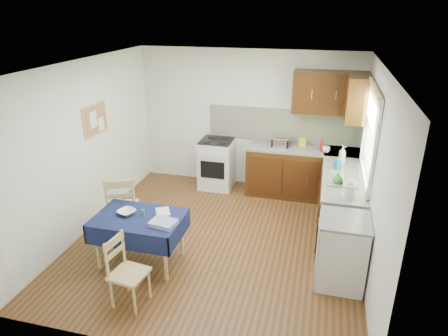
% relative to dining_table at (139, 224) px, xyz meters
% --- Properties ---
extents(floor, '(4.20, 4.20, 0.00)m').
position_rel_dining_table_xyz_m(floor, '(0.84, 0.76, -0.57)').
color(floor, '#452D12').
rests_on(floor, ground).
extents(ceiling, '(4.00, 4.20, 0.02)m').
position_rel_dining_table_xyz_m(ceiling, '(0.84, 0.76, 1.93)').
color(ceiling, white).
rests_on(ceiling, wall_back).
extents(wall_back, '(4.00, 0.02, 2.50)m').
position_rel_dining_table_xyz_m(wall_back, '(0.84, 2.86, 0.68)').
color(wall_back, silver).
rests_on(wall_back, ground).
extents(wall_front, '(4.00, 0.02, 2.50)m').
position_rel_dining_table_xyz_m(wall_front, '(0.84, -1.34, 0.68)').
color(wall_front, silver).
rests_on(wall_front, ground).
extents(wall_left, '(0.02, 4.20, 2.50)m').
position_rel_dining_table_xyz_m(wall_left, '(-1.16, 0.76, 0.68)').
color(wall_left, white).
rests_on(wall_left, ground).
extents(wall_right, '(0.02, 4.20, 2.50)m').
position_rel_dining_table_xyz_m(wall_right, '(2.84, 0.76, 0.68)').
color(wall_right, silver).
rests_on(wall_right, ground).
extents(base_cabinets, '(1.90, 2.30, 0.86)m').
position_rel_dining_table_xyz_m(base_cabinets, '(2.20, 2.02, -0.14)').
color(base_cabinets, '#311908').
rests_on(base_cabinets, ground).
extents(worktop_back, '(1.90, 0.60, 0.04)m').
position_rel_dining_table_xyz_m(worktop_back, '(1.89, 2.56, 0.31)').
color(worktop_back, slate).
rests_on(worktop_back, base_cabinets).
extents(worktop_right, '(0.60, 1.70, 0.04)m').
position_rel_dining_table_xyz_m(worktop_right, '(2.54, 1.41, 0.31)').
color(worktop_right, slate).
rests_on(worktop_right, base_cabinets).
extents(worktop_corner, '(0.60, 0.60, 0.04)m').
position_rel_dining_table_xyz_m(worktop_corner, '(2.54, 2.56, 0.31)').
color(worktop_corner, slate).
rests_on(worktop_corner, base_cabinets).
extents(splashback, '(2.70, 0.02, 0.60)m').
position_rel_dining_table_xyz_m(splashback, '(1.49, 2.85, 0.63)').
color(splashback, white).
rests_on(splashback, wall_back).
extents(upper_cabinets, '(1.20, 0.85, 0.70)m').
position_rel_dining_table_xyz_m(upper_cabinets, '(2.37, 2.56, 1.28)').
color(upper_cabinets, '#311908').
rests_on(upper_cabinets, wall_back).
extents(stove, '(0.60, 0.61, 0.92)m').
position_rel_dining_table_xyz_m(stove, '(0.34, 2.56, -0.12)').
color(stove, silver).
rests_on(stove, ground).
extents(window, '(0.04, 1.48, 1.26)m').
position_rel_dining_table_xyz_m(window, '(2.81, 1.46, 1.08)').
color(window, '#325523').
rests_on(window, wall_right).
extents(fridge, '(0.58, 0.60, 0.89)m').
position_rel_dining_table_xyz_m(fridge, '(2.54, 0.21, -0.13)').
color(fridge, silver).
rests_on(fridge, ground).
extents(corkboard, '(0.04, 0.62, 0.47)m').
position_rel_dining_table_xyz_m(corkboard, '(-1.13, 1.06, 1.02)').
color(corkboard, tan).
rests_on(corkboard, wall_left).
extents(dining_table, '(1.13, 0.76, 0.68)m').
position_rel_dining_table_xyz_m(dining_table, '(0.00, 0.00, 0.00)').
color(dining_table, '#0D1137').
rests_on(dining_table, ground).
extents(chair_far, '(0.58, 0.58, 1.01)m').
position_rel_dining_table_xyz_m(chair_far, '(-0.49, 0.47, -0.04)').
color(chair_far, tan).
rests_on(chair_far, ground).
extents(chair_near, '(0.42, 0.42, 0.85)m').
position_rel_dining_table_xyz_m(chair_near, '(0.19, -0.76, -0.13)').
color(chair_near, tan).
rests_on(chair_near, ground).
extents(toaster, '(0.23, 0.14, 0.18)m').
position_rel_dining_table_xyz_m(toaster, '(1.50, 2.47, 0.41)').
color(toaster, silver).
rests_on(toaster, worktop_back).
extents(sandwich_press, '(0.29, 0.25, 0.17)m').
position_rel_dining_table_xyz_m(sandwich_press, '(1.49, 2.57, 0.41)').
color(sandwich_press, black).
rests_on(sandwich_press, worktop_back).
extents(sauce_bottle, '(0.05, 0.05, 0.21)m').
position_rel_dining_table_xyz_m(sauce_bottle, '(2.19, 2.48, 0.43)').
color(sauce_bottle, '#B71C0E').
rests_on(sauce_bottle, worktop_back).
extents(yellow_packet, '(0.13, 0.11, 0.15)m').
position_rel_dining_table_xyz_m(yellow_packet, '(1.87, 2.65, 0.40)').
color(yellow_packet, gold).
rests_on(yellow_packet, worktop_back).
extents(dish_rack, '(0.40, 0.31, 0.19)m').
position_rel_dining_table_xyz_m(dish_rack, '(2.52, 1.20, 0.35)').
color(dish_rack, gray).
rests_on(dish_rack, worktop_right).
extents(kettle, '(0.15, 0.15, 0.25)m').
position_rel_dining_table_xyz_m(kettle, '(2.57, 0.77, 0.44)').
color(kettle, silver).
rests_on(kettle, worktop_right).
extents(cup, '(0.13, 0.13, 0.10)m').
position_rel_dining_table_xyz_m(cup, '(2.27, 2.43, 0.38)').
color(cup, white).
rests_on(cup, worktop_back).
extents(soap_bottle_a, '(0.16, 0.16, 0.30)m').
position_rel_dining_table_xyz_m(soap_bottle_a, '(2.51, 1.95, 0.47)').
color(soap_bottle_a, silver).
rests_on(soap_bottle_a, worktop_right).
extents(soap_bottle_b, '(0.11, 0.11, 0.18)m').
position_rel_dining_table_xyz_m(soap_bottle_b, '(2.45, 1.72, 0.41)').
color(soap_bottle_b, '#1B65A0').
rests_on(soap_bottle_b, worktop_right).
extents(soap_bottle_c, '(0.18, 0.18, 0.17)m').
position_rel_dining_table_xyz_m(soap_bottle_c, '(2.44, 1.16, 0.41)').
color(soap_bottle_c, '#247F22').
rests_on(soap_bottle_c, worktop_right).
extents(plate_bowl, '(0.29, 0.29, 0.05)m').
position_rel_dining_table_xyz_m(plate_bowl, '(-0.18, 0.03, 0.13)').
color(plate_bowl, '#F7E9CA').
rests_on(plate_bowl, dining_table).
extents(book, '(0.27, 0.29, 0.02)m').
position_rel_dining_table_xyz_m(book, '(0.18, 0.14, 0.11)').
color(book, white).
rests_on(book, dining_table).
extents(spice_jar, '(0.04, 0.04, 0.08)m').
position_rel_dining_table_xyz_m(spice_jar, '(0.05, 0.04, 0.15)').
color(spice_jar, green).
rests_on(spice_jar, dining_table).
extents(tea_towel, '(0.34, 0.29, 0.06)m').
position_rel_dining_table_xyz_m(tea_towel, '(0.39, -0.11, 0.13)').
color(tea_towel, navy).
rests_on(tea_towel, dining_table).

